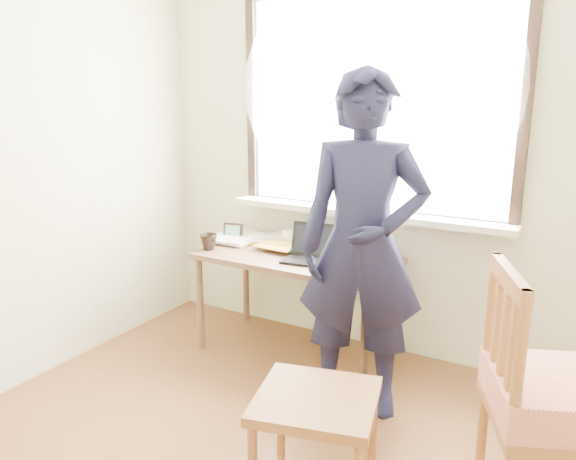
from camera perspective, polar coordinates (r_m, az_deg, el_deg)
The scene contains 13 objects.
room_shell at distance 1.92m, azimuth -6.43°, elevation 12.38°, with size 3.52×4.02×2.61m.
desk at distance 3.57m, azimuth 0.92°, elevation -3.66°, with size 1.25×0.62×0.67m.
laptop at distance 3.45m, azimuth 2.50°, elevation -2.22°, with size 0.35×0.30×0.22m.
mug_white at distance 3.78m, azimuth 0.32°, elevation -0.69°, with size 0.14×0.14×0.11m, color white.
mug_dark at distance 3.70m, azimuth -8.06°, elevation -1.21°, with size 0.11×0.11×0.10m, color black.
mouse at distance 3.25m, azimuth 7.95°, elevation -3.99°, with size 0.10×0.07×0.04m, color black.
desk_clutter at distance 3.81m, azimuth -0.67°, elevation -1.01°, with size 0.90×0.53×0.05m.
book_a at distance 3.92m, azimuth -3.85°, elevation -0.79°, with size 0.21×0.28×0.03m, color white.
book_b at distance 3.60m, azimuth 8.44°, elevation -2.34°, with size 0.17×0.24×0.02m, color white.
picture_frame at distance 3.91m, azimuth -5.60°, elevation -0.25°, with size 0.14×0.04×0.11m.
work_chair at distance 2.40m, azimuth 2.88°, elevation -18.05°, with size 0.58×0.56×0.49m.
side_chair at distance 2.42m, azimuth 25.17°, elevation -15.30°, with size 0.62×0.64×1.06m.
person at distance 2.91m, azimuth 7.60°, elevation -1.74°, with size 0.66×0.43×1.80m, color black.
Camera 1 is at (1.11, -1.34, 1.69)m, focal length 35.00 mm.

